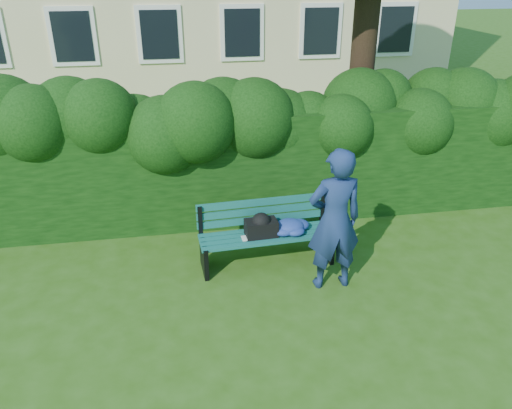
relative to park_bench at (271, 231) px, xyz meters
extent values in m
plane|color=#2B5310|center=(-0.22, -0.65, -0.50)|extent=(80.00, 80.00, 0.00)
cube|color=white|center=(-3.82, 9.33, 1.50)|extent=(1.30, 0.08, 1.60)
cube|color=black|center=(-3.82, 9.29, 1.50)|extent=(1.05, 0.04, 1.35)
cube|color=white|center=(-1.42, 9.33, 1.50)|extent=(1.30, 0.08, 1.60)
cube|color=black|center=(-1.42, 9.29, 1.50)|extent=(1.05, 0.04, 1.35)
cube|color=white|center=(0.98, 9.33, 1.50)|extent=(1.30, 0.08, 1.60)
cube|color=black|center=(0.98, 9.29, 1.50)|extent=(1.05, 0.04, 1.35)
cube|color=white|center=(3.38, 9.33, 1.50)|extent=(1.30, 0.08, 1.60)
cube|color=black|center=(3.38, 9.29, 1.50)|extent=(1.05, 0.04, 1.35)
cube|color=white|center=(5.78, 9.33, 1.50)|extent=(1.30, 0.08, 1.60)
cube|color=black|center=(5.78, 9.29, 1.50)|extent=(1.05, 0.04, 1.35)
cube|color=black|center=(-0.22, 1.55, 0.40)|extent=(10.00, 1.00, 1.80)
cylinder|color=black|center=(2.07, 2.41, 2.12)|extent=(0.43, 0.43, 5.24)
cube|color=#115548|center=(-0.05, -0.23, -0.05)|extent=(1.88, 0.21, 0.04)
cube|color=#115548|center=(-0.06, -0.11, -0.05)|extent=(1.88, 0.21, 0.04)
cube|color=#115548|center=(-0.06, 0.01, -0.05)|extent=(1.88, 0.21, 0.04)
cube|color=#115548|center=(-0.07, 0.13, -0.05)|extent=(1.88, 0.21, 0.04)
cube|color=#115548|center=(-0.08, 0.21, 0.08)|extent=(1.88, 0.14, 0.10)
cube|color=#115548|center=(-0.08, 0.22, 0.21)|extent=(1.88, 0.14, 0.10)
cube|color=#115548|center=(-0.08, 0.24, 0.34)|extent=(1.88, 0.14, 0.10)
cube|color=black|center=(-0.95, -0.10, -0.28)|extent=(0.09, 0.50, 0.44)
cube|color=black|center=(-0.96, 0.16, 0.15)|extent=(0.06, 0.06, 0.45)
cube|color=black|center=(-0.95, -0.15, -0.06)|extent=(0.08, 0.42, 0.05)
cube|color=black|center=(0.83, 0.00, -0.28)|extent=(0.09, 0.50, 0.44)
cube|color=black|center=(0.81, 0.26, 0.15)|extent=(0.06, 0.06, 0.45)
cube|color=black|center=(0.83, -0.05, -0.06)|extent=(0.08, 0.42, 0.05)
cube|color=white|center=(-0.33, -0.11, -0.02)|extent=(0.19, 0.14, 0.02)
cube|color=black|center=(-0.15, -0.05, 0.08)|extent=(0.45, 0.29, 0.23)
imported|color=navy|center=(0.67, -0.68, 0.46)|extent=(0.71, 0.48, 1.91)
camera|label=1|loc=(-1.24, -5.96, 3.36)|focal=35.00mm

